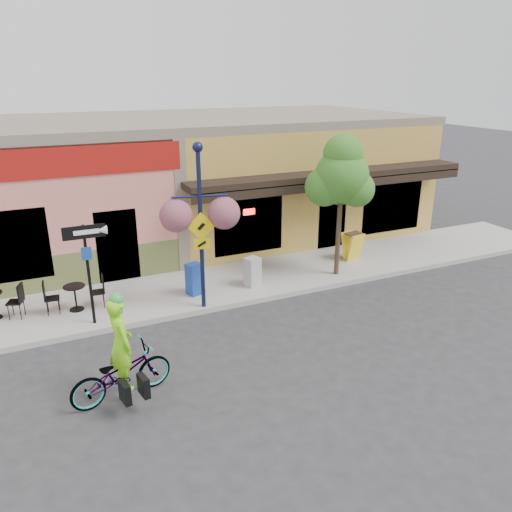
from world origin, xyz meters
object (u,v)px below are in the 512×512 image
Objects in this scene: building at (176,178)px; street_tree at (340,206)px; newspaper_box_blue at (195,279)px; cyclist_rider at (122,355)px; lamp_post at (201,229)px; bicycle at (121,374)px; one_way_sign at (89,276)px; newspaper_box_grey at (252,272)px.

building is 7.10m from street_tree.
cyclist_rider is at bearing -142.68° from newspaper_box_blue.
cyclist_rider is 4.15m from lamp_post.
cyclist_rider reaches higher than newspaper_box_blue.
street_tree is (7.14, 3.40, 1.77)m from bicycle.
newspaper_box_blue is (2.71, 3.78, 0.07)m from bicycle.
street_tree is at bearing 2.30° from one_way_sign.
cyclist_rider is at bearing -154.36° from street_tree.
building is 9.81× the size of cyclist_rider.
lamp_post is at bearing -4.64° from one_way_sign.
one_way_sign is 2.83× the size of newspaper_box_blue.
lamp_post is 2.57m from newspaper_box_grey.
one_way_sign is at bearing -121.78° from building.
bicycle is 4.33m from lamp_post.
newspaper_box_grey is (1.75, 0.74, -1.73)m from lamp_post.
newspaper_box_blue is 1.71m from newspaper_box_grey.
one_way_sign reaches higher than newspaper_box_blue.
newspaper_box_blue reaches higher than newspaper_box_grey.
one_way_sign is 0.59× the size of street_tree.
bicycle is at bearing -157.41° from newspaper_box_grey.
newspaper_box_grey is 0.20× the size of street_tree.
bicycle is (-3.99, -9.76, -1.72)m from building.
building is at bearing 76.96° from newspaper_box_grey.
cyclist_rider is 0.43× the size of lamp_post.
lamp_post reaches higher than street_tree.
bicycle is 5.73m from newspaper_box_grey.
building is at bearing 91.07° from lamp_post.
cyclist_rider is 2.17× the size of newspaper_box_grey.
newspaper_box_grey is (4.52, 0.50, -0.84)m from one_way_sign.
bicycle is 8.11m from street_tree.
building reaches higher than newspaper_box_blue.
newspaper_box_blue is at bearing -102.12° from building.
cyclist_rider is 7.98m from street_tree.
building is 7.82m from one_way_sign.
one_way_sign is at bearing 175.01° from newspaper_box_blue.
cyclist_rider is 0.73× the size of one_way_sign.
lamp_post reaches higher than newspaper_box_blue.
building reaches higher than street_tree.
building reaches higher than one_way_sign.
lamp_post is (2.66, 2.91, 1.78)m from bicycle.
one_way_sign is (-0.15, 3.15, 0.49)m from cyclist_rider.
street_tree is at bearing -22.46° from newspaper_box_blue.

